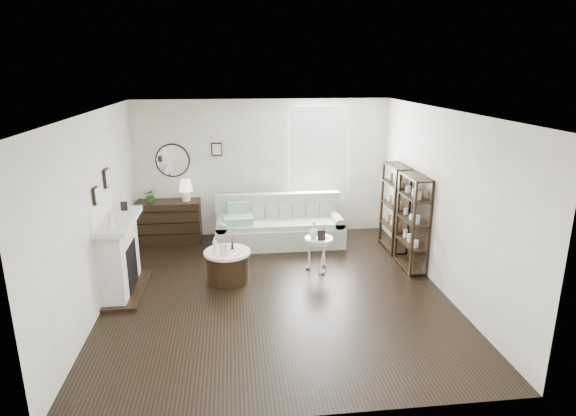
{
  "coord_description": "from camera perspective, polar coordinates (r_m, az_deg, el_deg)",
  "views": [
    {
      "loc": [
        -0.61,
        -6.63,
        3.27
      ],
      "look_at": [
        0.27,
        0.8,
        1.08
      ],
      "focal_mm": 30.0,
      "sensor_mm": 36.0,
      "label": 1
    }
  ],
  "objects": [
    {
      "name": "dresser",
      "position": [
        9.63,
        -13.88,
        -1.53
      ],
      "size": [
        1.21,
        0.52,
        0.8
      ],
      "color": "black",
      "rests_on": "ground"
    },
    {
      "name": "sofa",
      "position": [
        9.24,
        -1.05,
        -2.4
      ],
      "size": [
        2.41,
        0.84,
        0.94
      ],
      "color": "#B3BCA8",
      "rests_on": "ground"
    },
    {
      "name": "quilt",
      "position": [
        9.01,
        -5.98,
        -1.36
      ],
      "size": [
        0.59,
        0.51,
        0.14
      ],
      "primitive_type": "cube",
      "rotation": [
        0.0,
        0.0,
        0.11
      ],
      "color": "#299772",
      "rests_on": "sofa"
    },
    {
      "name": "suitcase",
      "position": [
        9.64,
        5.06,
        -2.48
      ],
      "size": [
        0.56,
        0.26,
        0.36
      ],
      "primitive_type": "cube",
      "rotation": [
        0.0,
        0.0,
        -0.15
      ],
      "color": "brown",
      "rests_on": "ground"
    },
    {
      "name": "room",
      "position": [
        9.58,
        1.44,
        6.22
      ],
      "size": [
        5.5,
        5.5,
        5.5
      ],
      "color": "black",
      "rests_on": "ground"
    },
    {
      "name": "flask_ped",
      "position": [
        7.93,
        3.07,
        -2.54
      ],
      "size": [
        0.15,
        0.15,
        0.29
      ],
      "primitive_type": null,
      "color": "silver",
      "rests_on": "pedestal_table"
    },
    {
      "name": "potted_plant",
      "position": [
        9.48,
        -15.95,
        1.43
      ],
      "size": [
        0.25,
        0.22,
        0.27
      ],
      "primitive_type": "imported",
      "rotation": [
        0.0,
        0.0,
        -0.02
      ],
      "color": "#215418",
      "rests_on": "dresser"
    },
    {
      "name": "drum_table",
      "position": [
        7.72,
        -7.15,
        -6.83
      ],
      "size": [
        0.73,
        0.73,
        0.51
      ],
      "rotation": [
        0.0,
        0.0,
        -0.22
      ],
      "color": "black",
      "rests_on": "ground"
    },
    {
      "name": "pedestal_table",
      "position": [
        7.99,
        3.66,
        -3.87
      ],
      "size": [
        0.47,
        0.47,
        0.57
      ],
      "rotation": [
        0.0,
        0.0,
        0.29
      ],
      "color": "silver",
      "rests_on": "ground"
    },
    {
      "name": "shelf_unit_far",
      "position": [
        9.04,
        12.52,
        0.05
      ],
      "size": [
        0.3,
        0.8,
        1.6
      ],
      "color": "black",
      "rests_on": "ground"
    },
    {
      "name": "bottle_drum",
      "position": [
        7.5,
        -8.66,
        -4.42
      ],
      "size": [
        0.06,
        0.06,
        0.26
      ],
      "primitive_type": "cylinder",
      "color": "silver",
      "rests_on": "drum_table"
    },
    {
      "name": "card_frame_drum",
      "position": [
        7.42,
        -7.64,
        -4.96
      ],
      "size": [
        0.15,
        0.08,
        0.18
      ],
      "primitive_type": "cube",
      "rotation": [
        -0.21,
        0.0,
        -0.22
      ],
      "color": "silver",
      "rests_on": "drum_table"
    },
    {
      "name": "fireplace",
      "position": [
        7.65,
        -19.25,
        -5.6
      ],
      "size": [
        0.5,
        1.4,
        1.84
      ],
      "color": "silver",
      "rests_on": "ground"
    },
    {
      "name": "table_lamp",
      "position": [
        9.42,
        -12.01,
        2.06
      ],
      "size": [
        0.33,
        0.33,
        0.41
      ],
      "primitive_type": null,
      "rotation": [
        0.0,
        0.0,
        -0.3
      ],
      "color": "#F2E9CC",
      "rests_on": "dresser"
    },
    {
      "name": "card_frame_ped",
      "position": [
        7.84,
        3.98,
        -3.26
      ],
      "size": [
        0.13,
        0.06,
        0.17
      ],
      "primitive_type": "cube",
      "rotation": [
        -0.21,
        0.0,
        0.08
      ],
      "color": "black",
      "rests_on": "pedestal_table"
    },
    {
      "name": "shelf_unit_near",
      "position": [
        8.23,
        14.54,
        -1.7
      ],
      "size": [
        0.3,
        0.8,
        1.6
      ],
      "color": "black",
      "rests_on": "ground"
    },
    {
      "name": "eiffel_drum",
      "position": [
        7.63,
        -6.63,
        -4.25
      ],
      "size": [
        0.14,
        0.14,
        0.2
      ],
      "primitive_type": null,
      "rotation": [
        0.0,
        0.0,
        0.28
      ],
      "color": "black",
      "rests_on": "drum_table"
    },
    {
      "name": "eiffel_ped",
      "position": [
        7.99,
        4.29,
        -2.75
      ],
      "size": [
        0.13,
        0.13,
        0.2
      ],
      "primitive_type": null,
      "rotation": [
        0.0,
        0.0,
        0.14
      ],
      "color": "black",
      "rests_on": "pedestal_table"
    }
  ]
}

